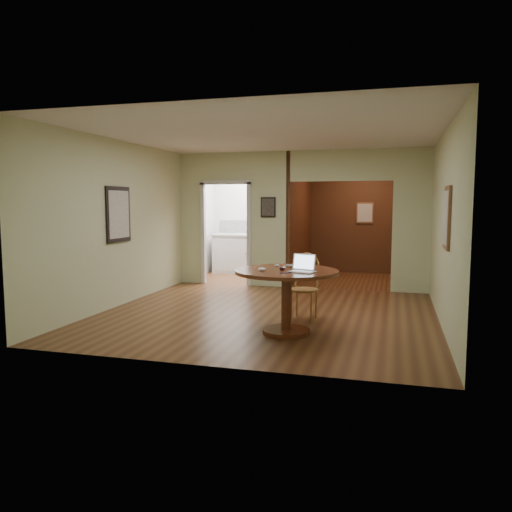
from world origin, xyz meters
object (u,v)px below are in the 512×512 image
(dining_table, at_px, (287,287))
(chair, at_px, (305,282))
(closed_laptop, at_px, (287,266))
(open_laptop, at_px, (303,267))

(dining_table, xyz_separation_m, chair, (0.09, 0.88, -0.08))
(dining_table, relative_size, closed_laptop, 3.85)
(chair, xyz_separation_m, open_laptop, (0.14, -0.99, 0.36))
(open_laptop, bearing_deg, dining_table, 171.66)
(open_laptop, bearing_deg, closed_laptop, 142.74)
(closed_laptop, bearing_deg, dining_table, -91.09)
(chair, height_order, closed_laptop, chair)
(dining_table, height_order, chair, chair)
(dining_table, xyz_separation_m, closed_laptop, (-0.05, 0.27, 0.23))
(dining_table, xyz_separation_m, open_laptop, (0.23, -0.11, 0.28))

